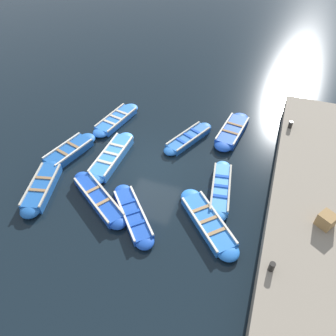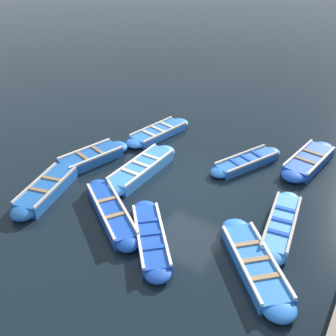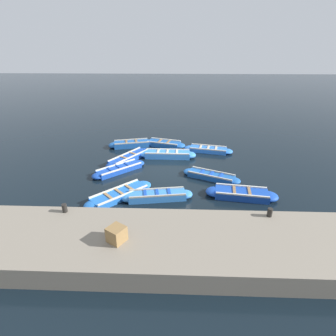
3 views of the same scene
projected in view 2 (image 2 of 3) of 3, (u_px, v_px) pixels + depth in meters
The scene contains 11 objects.
ground_plane at pixel (190, 186), 13.78m from camera, with size 120.00×120.00×0.00m, color black.
boat_inner_gap at pixel (281, 225), 11.75m from camera, with size 1.24×3.59×0.41m.
boat_alongside at pixel (151, 237), 11.33m from camera, with size 2.89×3.08×0.36m.
boat_outer_left at pixel (47, 189), 13.27m from camera, with size 1.60×3.50×0.46m.
boat_stern_in at pixel (309, 161), 14.88m from camera, with size 1.40×3.61×0.42m.
boat_near_quay at pixel (142, 169), 14.36m from camera, with size 0.95×3.85×0.46m.
boat_mid_row at pixel (158, 132), 16.95m from camera, with size 1.55×3.55×0.36m.
boat_far_corner at pixel (91, 158), 15.08m from camera, with size 1.74×3.39×0.43m.
boat_tucked at pixel (111, 212), 12.28m from camera, with size 3.54×2.68×0.41m.
boat_end_of_row at pixel (246, 162), 14.89m from camera, with size 2.02×3.34×0.35m.
boat_broadside at pixel (255, 264), 10.45m from camera, with size 3.23×3.30×0.37m.
Camera 2 is at (5.39, -9.98, 7.89)m, focal length 42.00 mm.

